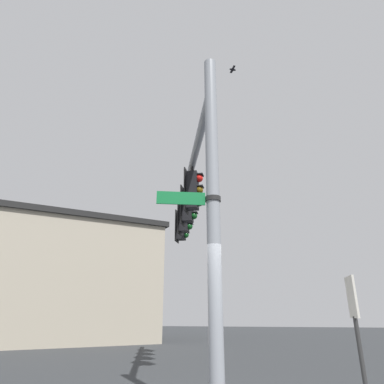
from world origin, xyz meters
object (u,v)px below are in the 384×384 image
traffic_light_mid_inner (188,205)px  traffic_light_arm_end (182,226)px  traffic_light_mid_outer (185,217)px  street_name_sign (197,199)px  bird_flying (233,70)px  traffic_light_nearest_pole (193,190)px  historical_marker (355,316)px

traffic_light_mid_inner → traffic_light_arm_end: bearing=-162.3°
traffic_light_mid_outer → street_name_sign: 6.05m
traffic_light_arm_end → street_name_sign: bearing=15.4°
street_name_sign → bird_flying: bird_flying is taller
traffic_light_nearest_pole → traffic_light_mid_inner: size_ratio=1.00×
traffic_light_mid_inner → street_name_sign: traffic_light_mid_inner is taller
traffic_light_mid_inner → street_name_sign: 4.76m
traffic_light_mid_inner → traffic_light_nearest_pole: bearing=17.7°
traffic_light_mid_outer → traffic_light_arm_end: 1.33m
traffic_light_nearest_pole → street_name_sign: (3.17, 0.71, -1.36)m
traffic_light_nearest_pole → traffic_light_arm_end: size_ratio=1.00×
bird_flying → historical_marker: bearing=46.0°
street_name_sign → historical_marker: 3.71m
traffic_light_nearest_pole → traffic_light_mid_outer: 2.65m
street_name_sign → bird_flying: size_ratio=3.11×
traffic_light_mid_outer → bird_flying: (1.79, 2.01, 4.48)m
traffic_light_nearest_pole → bird_flying: (-0.74, 1.20, 4.48)m
street_name_sign → historical_marker: street_name_sign is taller
traffic_light_arm_end → traffic_light_mid_outer: bearing=17.7°
traffic_light_nearest_pole → bird_flying: size_ratio=3.89×
traffic_light_mid_outer → traffic_light_mid_inner: bearing=17.7°
traffic_light_mid_inner → bird_flying: bearing=71.8°
traffic_light_nearest_pole → traffic_light_mid_inner: (-1.26, -0.40, 0.00)m
street_name_sign → traffic_light_mid_outer: bearing=-165.1°
traffic_light_nearest_pole → bird_flying: bird_flying is taller
traffic_light_mid_outer → historical_marker: (3.85, 4.14, -3.23)m
traffic_light_mid_inner → street_name_sign: (4.43, 1.11, -1.36)m
traffic_light_mid_outer → traffic_light_arm_end: same height
traffic_light_mid_outer → historical_marker: bearing=47.1°
traffic_light_nearest_pole → historical_marker: 4.83m
traffic_light_nearest_pole → street_name_sign: size_ratio=1.25×
traffic_light_nearest_pole → street_name_sign: 3.52m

